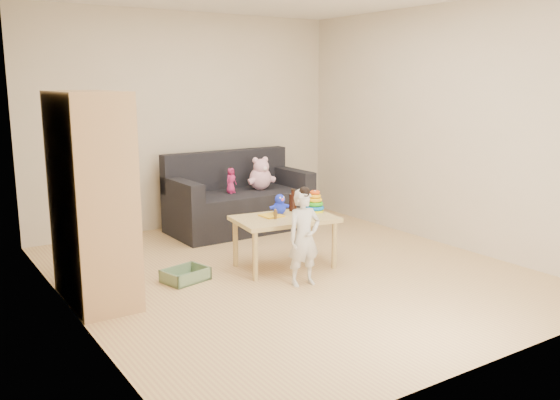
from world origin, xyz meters
TOP-DOWN VIEW (x-y plane):
  - room at (0.00, 0.00)m, footprint 4.50×4.50m
  - wardrobe at (-1.75, 0.27)m, footprint 0.48×0.95m
  - sofa at (0.40, 1.67)m, footprint 1.70×0.87m
  - play_table at (0.04, 0.15)m, footprint 1.02×0.72m
  - storage_bin at (-0.95, 0.30)m, footprint 0.44×0.37m
  - toddler at (-0.10, -0.37)m, footprint 0.33×0.24m
  - pink_bear at (0.68, 1.66)m, footprint 0.33×0.29m
  - doll at (0.27, 1.64)m, footprint 0.18×0.14m
  - ring_stacker at (0.42, 0.17)m, footprint 0.19×0.19m
  - brown_bottle at (0.26, 0.33)m, footprint 0.08×0.08m
  - blue_plush at (0.06, 0.27)m, footprint 0.21×0.18m
  - wooden_figure at (-0.09, 0.12)m, footprint 0.05×0.04m
  - yellow_book at (-0.06, 0.24)m, footprint 0.20×0.20m

SIDE VIEW (x-z plane):
  - storage_bin at x=-0.95m, z-range 0.00..0.12m
  - sofa at x=0.40m, z-range 0.00..0.47m
  - play_table at x=0.04m, z-range 0.00..0.50m
  - toddler at x=-0.10m, z-range 0.00..0.84m
  - yellow_book at x=-0.06m, z-range 0.50..0.52m
  - wooden_figure at x=-0.09m, z-range 0.50..0.60m
  - ring_stacker at x=0.42m, z-range 0.48..0.70m
  - brown_bottle at x=0.26m, z-range 0.49..0.71m
  - blue_plush at x=0.06m, z-range 0.50..0.71m
  - doll at x=0.27m, z-range 0.47..0.77m
  - pink_bear at x=0.68m, z-range 0.47..0.81m
  - wardrobe at x=-1.75m, z-range 0.00..1.71m
  - room at x=0.00m, z-range -0.95..3.55m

